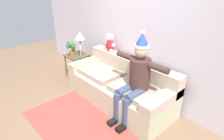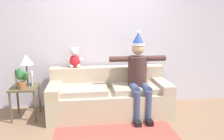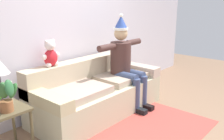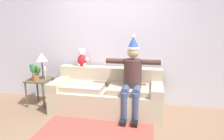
{
  "view_description": "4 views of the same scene",
  "coord_description": "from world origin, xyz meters",
  "px_view_note": "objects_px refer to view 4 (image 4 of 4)",
  "views": [
    {
      "loc": [
        2.28,
        -1.29,
        2.21
      ],
      "look_at": [
        -0.06,
        0.85,
        0.71
      ],
      "focal_mm": 30.9,
      "sensor_mm": 36.0,
      "label": 1
    },
    {
      "loc": [
        -0.45,
        -2.88,
        1.7
      ],
      "look_at": [
        0.03,
        0.82,
        0.87
      ],
      "focal_mm": 35.74,
      "sensor_mm": 36.0,
      "label": 2
    },
    {
      "loc": [
        -2.63,
        -1.59,
        1.73
      ],
      "look_at": [
        0.12,
        0.8,
        0.71
      ],
      "focal_mm": 40.15,
      "sensor_mm": 36.0,
      "label": 3
    },
    {
      "loc": [
        0.85,
        -2.8,
        1.74
      ],
      "look_at": [
        0.11,
        0.95,
        0.85
      ],
      "focal_mm": 32.67,
      "sensor_mm": 36.0,
      "label": 4
    }
  ],
  "objects_px": {
    "candle_tall": "(33,71)",
    "person_seated": "(132,76)",
    "teddy_bear": "(82,58)",
    "table_lamp": "(42,58)",
    "candle_short": "(45,71)",
    "side_table": "(40,84)",
    "couch": "(107,94)",
    "potted_plant": "(35,72)"
  },
  "relations": [
    {
      "from": "couch",
      "to": "person_seated",
      "type": "relative_size",
      "value": 1.42
    },
    {
      "from": "person_seated",
      "to": "candle_tall",
      "type": "relative_size",
      "value": 5.73
    },
    {
      "from": "person_seated",
      "to": "side_table",
      "type": "distance_m",
      "value": 2.02
    },
    {
      "from": "person_seated",
      "to": "candle_short",
      "type": "bearing_deg",
      "value": 174.21
    },
    {
      "from": "potted_plant",
      "to": "candle_tall",
      "type": "distance_m",
      "value": 0.15
    },
    {
      "from": "couch",
      "to": "candle_tall",
      "type": "height_order",
      "value": "candle_tall"
    },
    {
      "from": "teddy_bear",
      "to": "candle_short",
      "type": "relative_size",
      "value": 1.41
    },
    {
      "from": "person_seated",
      "to": "side_table",
      "type": "bearing_deg",
      "value": 175.72
    },
    {
      "from": "person_seated",
      "to": "potted_plant",
      "type": "height_order",
      "value": "person_seated"
    },
    {
      "from": "couch",
      "to": "candle_tall",
      "type": "distance_m",
      "value": 1.67
    },
    {
      "from": "candle_tall",
      "to": "person_seated",
      "type": "bearing_deg",
      "value": -3.49
    },
    {
      "from": "couch",
      "to": "person_seated",
      "type": "height_order",
      "value": "person_seated"
    },
    {
      "from": "teddy_bear",
      "to": "table_lamp",
      "type": "distance_m",
      "value": 0.86
    },
    {
      "from": "potted_plant",
      "to": "candle_short",
      "type": "height_order",
      "value": "potted_plant"
    },
    {
      "from": "teddy_bear",
      "to": "candle_tall",
      "type": "distance_m",
      "value": 1.08
    },
    {
      "from": "candle_short",
      "to": "side_table",
      "type": "bearing_deg",
      "value": -162.47
    },
    {
      "from": "side_table",
      "to": "table_lamp",
      "type": "distance_m",
      "value": 0.55
    },
    {
      "from": "person_seated",
      "to": "candle_short",
      "type": "height_order",
      "value": "person_seated"
    },
    {
      "from": "person_seated",
      "to": "potted_plant",
      "type": "xyz_separation_m",
      "value": [
        -2.01,
        0.04,
        -0.02
      ]
    },
    {
      "from": "candle_short",
      "to": "teddy_bear",
      "type": "bearing_deg",
      "value": 18.82
    },
    {
      "from": "table_lamp",
      "to": "candle_short",
      "type": "xyz_separation_m",
      "value": [
        0.09,
        -0.06,
        -0.26
      ]
    },
    {
      "from": "teddy_bear",
      "to": "table_lamp",
      "type": "relative_size",
      "value": 0.69
    },
    {
      "from": "couch",
      "to": "potted_plant",
      "type": "bearing_deg",
      "value": -175.26
    },
    {
      "from": "candle_short",
      "to": "table_lamp",
      "type": "bearing_deg",
      "value": 146.9
    },
    {
      "from": "side_table",
      "to": "candle_tall",
      "type": "height_order",
      "value": "candle_tall"
    },
    {
      "from": "person_seated",
      "to": "candle_short",
      "type": "relative_size",
      "value": 5.65
    },
    {
      "from": "side_table",
      "to": "table_lamp",
      "type": "bearing_deg",
      "value": 68.27
    },
    {
      "from": "couch",
      "to": "candle_short",
      "type": "height_order",
      "value": "candle_short"
    },
    {
      "from": "side_table",
      "to": "couch",
      "type": "bearing_deg",
      "value": 0.53
    },
    {
      "from": "teddy_bear",
      "to": "side_table",
      "type": "distance_m",
      "value": 1.06
    },
    {
      "from": "candle_short",
      "to": "couch",
      "type": "bearing_deg",
      "value": -1.11
    },
    {
      "from": "table_lamp",
      "to": "candle_tall",
      "type": "height_order",
      "value": "table_lamp"
    },
    {
      "from": "person_seated",
      "to": "candle_tall",
      "type": "height_order",
      "value": "person_seated"
    },
    {
      "from": "side_table",
      "to": "potted_plant",
      "type": "xyz_separation_m",
      "value": [
        -0.01,
        -0.11,
        0.29
      ]
    },
    {
      "from": "couch",
      "to": "table_lamp",
      "type": "xyz_separation_m",
      "value": [
        -1.45,
        0.08,
        0.68
      ]
    },
    {
      "from": "candle_tall",
      "to": "couch",
      "type": "bearing_deg",
      "value": 1.2
    },
    {
      "from": "person_seated",
      "to": "side_table",
      "type": "relative_size",
      "value": 2.68
    },
    {
      "from": "table_lamp",
      "to": "teddy_bear",
      "type": "bearing_deg",
      "value": 13.29
    },
    {
      "from": "side_table",
      "to": "person_seated",
      "type": "bearing_deg",
      "value": -4.28
    },
    {
      "from": "person_seated",
      "to": "potted_plant",
      "type": "distance_m",
      "value": 2.01
    },
    {
      "from": "couch",
      "to": "person_seated",
      "type": "xyz_separation_m",
      "value": [
        0.51,
        -0.16,
        0.45
      ]
    },
    {
      "from": "teddy_bear",
      "to": "side_table",
      "type": "relative_size",
      "value": 0.67
    }
  ]
}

